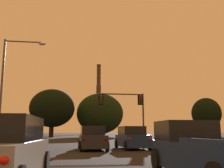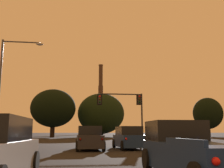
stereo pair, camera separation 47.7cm
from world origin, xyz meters
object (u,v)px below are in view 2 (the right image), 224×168
suv_right_lane_front (129,138)px  traffic_light_overhead_right (127,105)px  smokestack (101,106)px  pickup_truck_right_lane_third (192,152)px  street_lamp (6,81)px  suv_center_lane_front (89,138)px

suv_right_lane_front → traffic_light_overhead_right: bearing=78.4°
traffic_light_overhead_right → smokestack: bearing=86.7°
pickup_truck_right_lane_third → traffic_light_overhead_right: traffic_light_overhead_right is taller
pickup_truck_right_lane_third → smokestack: 157.62m
pickup_truck_right_lane_third → traffic_light_overhead_right: (1.83, 21.20, 3.58)m
street_lamp → smokestack: 143.14m
suv_right_lane_front → smokestack: smokestack is taller
street_lamp → smokestack: (19.55, 141.32, 11.57)m
pickup_truck_right_lane_third → suv_center_lane_front: suv_center_lane_front is taller
suv_center_lane_front → street_lamp: (-7.17, 1.81, 4.88)m
smokestack → suv_center_lane_front: bearing=-94.9°
suv_center_lane_front → traffic_light_overhead_right: size_ratio=0.86×
suv_center_lane_front → smokestack: (12.38, 143.13, 16.46)m
suv_right_lane_front → pickup_truck_right_lane_third: bearing=-94.9°
pickup_truck_right_lane_third → smokestack: (9.69, 156.45, 16.55)m
smokestack → street_lamp: bearing=-97.9°
suv_right_lane_front → traffic_light_overhead_right: traffic_light_overhead_right is taller
smokestack → pickup_truck_right_lane_third: bearing=-93.5°
suv_center_lane_front → suv_right_lane_front: bearing=8.8°
pickup_truck_right_lane_third → suv_right_lane_front: suv_right_lane_front is taller
traffic_light_overhead_right → suv_center_lane_front: bearing=-119.9°
suv_center_lane_front → street_lamp: street_lamp is taller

